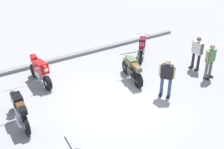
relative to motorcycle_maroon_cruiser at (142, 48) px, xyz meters
The scene contains 9 objects.
ground_plane 4.23m from the motorcycle_maroon_cruiser, 140.93° to the right, with size 40.00×40.00×0.00m, color gray.
curb_edge 3.83m from the motorcycle_maroon_cruiser, 149.07° to the left, with size 14.00×0.30×0.15m, color gray.
motorcycle_maroon_cruiser is the anchor object (origin of this frame).
motorcycle_black_cruiser 7.01m from the motorcycle_maroon_cruiser, 164.08° to the right, with size 0.70×2.09×1.09m.
motorcycle_red_sportbike 5.21m from the motorcycle_maroon_cruiser, behind, with size 0.70×1.96×1.14m.
motorcycle_olive_vintage 2.42m from the motorcycle_maroon_cruiser, 138.37° to the right, with size 0.84×1.93×1.07m.
person_in_green_shirt 3.47m from the motorcycle_maroon_cruiser, 71.49° to the right, with size 0.62×0.34×1.57m.
person_in_black_shirt 3.68m from the motorcycle_maroon_cruiser, 113.88° to the right, with size 0.48×0.57×1.59m.
person_in_white_shirt 2.72m from the motorcycle_maroon_cruiser, 61.38° to the right, with size 0.32×0.62×1.57m.
Camera 1 is at (-5.08, -7.42, 5.99)m, focal length 44.90 mm.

